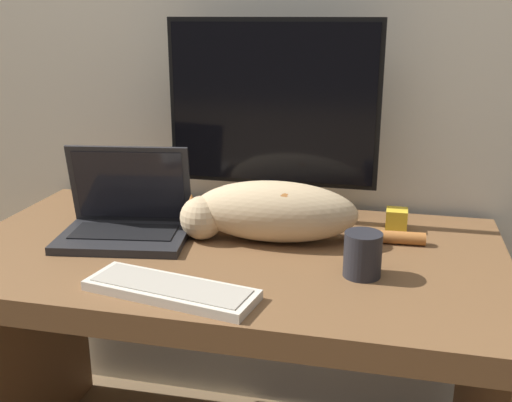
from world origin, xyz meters
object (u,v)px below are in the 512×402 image
Objects in this scene: laptop at (126,220)px; cat at (269,211)px; external_keyboard at (171,290)px; monitor at (272,114)px; coffee_mug at (363,255)px.

laptop is 0.36m from cat.
cat is at bearing 79.58° from external_keyboard.
external_keyboard is 0.37m from cat.
monitor is 5.72× the size of coffee_mug.
external_keyboard is 0.62× the size of cat.
laptop is 0.60m from coffee_mug.
laptop is 0.36m from external_keyboard.
laptop is at bearing 170.68° from coffee_mug.
external_keyboard is (-0.10, -0.51, -0.28)m from monitor.
coffee_mug is (0.24, -0.16, -0.03)m from cat.
monitor reaches higher than external_keyboard.
laptop reaches higher than coffee_mug.
laptop is at bearing -144.44° from monitor.
laptop is 0.92× the size of external_keyboard.
external_keyboard is (0.22, -0.28, -0.04)m from laptop.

